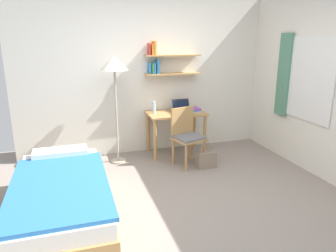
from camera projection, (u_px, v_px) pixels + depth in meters
The scene contains 10 objects.
ground_plane at pixel (193, 204), 3.82m from camera, with size 5.28×5.28×0.00m, color gray.
wall_back at pixel (150, 76), 5.32m from camera, with size 4.40×0.27×2.60m.
bed at pixel (62, 199), 3.45m from camera, with size 0.98×2.01×0.54m.
desk at pixel (176, 121), 5.32m from camera, with size 0.95×0.57×0.72m.
desk_chair at pixel (187, 134), 4.88m from camera, with size 0.53×0.51×0.89m.
standing_lamp at pixel (114, 68), 4.70m from camera, with size 0.42×0.42×1.68m.
laptop at pixel (181, 108), 5.36m from camera, with size 0.31×0.22×0.20m.
water_bottle at pixel (154, 107), 5.23m from camera, with size 0.05×0.05×0.20m, color silver.
book_stack at pixel (194, 109), 5.37m from camera, with size 0.17×0.25×0.06m.
handbag at pixel (207, 159), 4.84m from camera, with size 0.29×0.13×0.40m.
Camera 1 is at (-1.31, -3.17, 1.94)m, focal length 33.84 mm.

